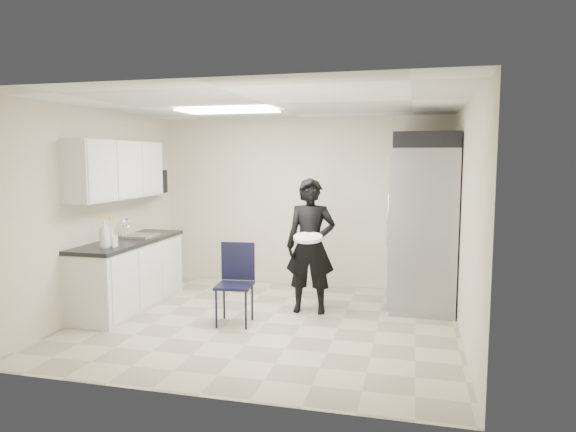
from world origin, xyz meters
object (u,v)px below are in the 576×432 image
(man_tuxedo, at_px, (311,246))
(commercial_fridge, at_px, (423,228))
(folding_chair, at_px, (234,286))
(lower_counter, at_px, (129,275))

(man_tuxedo, bearing_deg, commercial_fridge, 23.06)
(commercial_fridge, bearing_deg, man_tuxedo, -153.03)
(commercial_fridge, relative_size, folding_chair, 2.25)
(commercial_fridge, distance_m, man_tuxedo, 1.58)
(folding_chair, bearing_deg, commercial_fridge, 26.87)
(man_tuxedo, bearing_deg, lower_counter, -175.23)
(folding_chair, distance_m, man_tuxedo, 1.12)
(lower_counter, bearing_deg, man_tuxedo, 8.68)
(lower_counter, xyz_separation_m, folding_chair, (1.60, -0.34, 0.04))
(commercial_fridge, relative_size, man_tuxedo, 1.22)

